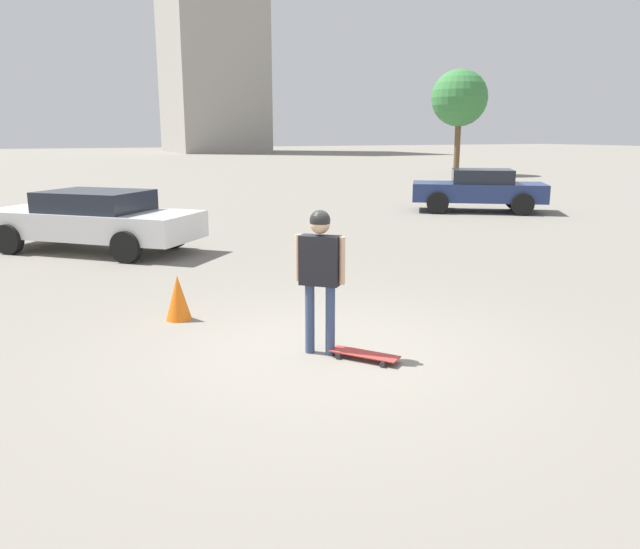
{
  "coord_description": "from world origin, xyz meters",
  "views": [
    {
      "loc": [
        -6.39,
        2.94,
        2.57
      ],
      "look_at": [
        0.0,
        0.0,
        0.96
      ],
      "focal_mm": 35.0,
      "sensor_mm": 36.0,
      "label": 1
    }
  ],
  "objects_px": {
    "car_parked_near": "(93,219)",
    "car_parked_far": "(479,189)",
    "traffic_cone": "(178,298)",
    "skateboard": "(365,354)",
    "person": "(320,263)"
  },
  "relations": [
    {
      "from": "skateboard",
      "to": "car_parked_near",
      "type": "xyz_separation_m",
      "value": [
        8.49,
        2.16,
        0.65
      ]
    },
    {
      "from": "person",
      "to": "skateboard",
      "type": "distance_m",
      "value": 1.18
    },
    {
      "from": "skateboard",
      "to": "car_parked_near",
      "type": "distance_m",
      "value": 8.79
    },
    {
      "from": "car_parked_near",
      "to": "skateboard",
      "type": "bearing_deg",
      "value": 147.28
    },
    {
      "from": "skateboard",
      "to": "traffic_cone",
      "type": "distance_m",
      "value": 2.98
    },
    {
      "from": "traffic_cone",
      "to": "car_parked_near",
      "type": "bearing_deg",
      "value": 5.34
    },
    {
      "from": "person",
      "to": "skateboard",
      "type": "bearing_deg",
      "value": -3.81
    },
    {
      "from": "person",
      "to": "car_parked_far",
      "type": "bearing_deg",
      "value": 87.66
    },
    {
      "from": "car_parked_near",
      "to": "car_parked_far",
      "type": "height_order",
      "value": "car_parked_far"
    },
    {
      "from": "car_parked_near",
      "to": "traffic_cone",
      "type": "bearing_deg",
      "value": 138.32
    },
    {
      "from": "car_parked_near",
      "to": "person",
      "type": "bearing_deg",
      "value": 145.44
    },
    {
      "from": "car_parked_far",
      "to": "person",
      "type": "bearing_deg",
      "value": 78.29
    },
    {
      "from": "car_parked_near",
      "to": "car_parked_far",
      "type": "xyz_separation_m",
      "value": [
        2.21,
        -12.34,
        0.03
      ]
    },
    {
      "from": "person",
      "to": "skateboard",
      "type": "height_order",
      "value": "person"
    },
    {
      "from": "person",
      "to": "traffic_cone",
      "type": "relative_size",
      "value": 2.7
    }
  ]
}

